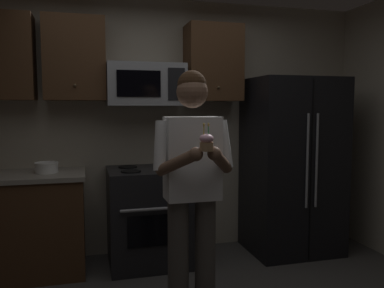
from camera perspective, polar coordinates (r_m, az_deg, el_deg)
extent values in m
cube|color=#B7AD99|center=(4.18, -5.13, 2.46)|extent=(4.40, 0.10, 2.60)
cube|color=black|center=(3.91, -6.23, -10.26)|extent=(0.76, 0.66, 0.92)
cube|color=black|center=(3.60, -5.39, -12.28)|extent=(0.48, 0.01, 0.28)
cylinder|color=#99999E|center=(3.52, -5.35, -9.29)|extent=(0.60, 0.03, 0.03)
cylinder|color=black|center=(3.65, -8.77, -3.91)|extent=(0.18, 0.18, 0.01)
cylinder|color=black|center=(3.70, -3.21, -3.71)|extent=(0.18, 0.18, 0.01)
cylinder|color=black|center=(3.92, -9.22, -3.27)|extent=(0.18, 0.18, 0.01)
cylinder|color=black|center=(3.98, -4.04, -3.10)|extent=(0.18, 0.18, 0.01)
cube|color=#9EA0A5|center=(3.89, -6.69, 8.42)|extent=(0.74, 0.40, 0.40)
cube|color=black|center=(3.67, -7.63, 8.60)|extent=(0.40, 0.01, 0.24)
cube|color=black|center=(3.74, -2.24, 8.58)|extent=(0.16, 0.01, 0.30)
cube|color=black|center=(4.27, 14.16, -3.03)|extent=(0.90, 0.72, 1.80)
cylinder|color=gray|center=(3.91, 16.23, -2.35)|extent=(0.02, 0.02, 0.90)
cylinder|color=gray|center=(3.96, 17.47, -2.29)|extent=(0.02, 0.02, 0.90)
cube|color=black|center=(3.95, 16.74, -3.74)|extent=(0.01, 0.01, 1.74)
cube|color=#4C301C|center=(3.92, -16.49, 11.60)|extent=(0.55, 0.34, 0.76)
sphere|color=brown|center=(3.72, -16.46, 8.08)|extent=(0.03, 0.03, 0.03)
cube|color=#4C301C|center=(4.12, 3.05, 11.49)|extent=(0.55, 0.34, 0.76)
sphere|color=brown|center=(3.93, 3.86, 8.12)|extent=(0.03, 0.03, 0.03)
cube|color=#4C301C|center=(3.96, -25.57, -10.85)|extent=(1.40, 0.62, 0.88)
cube|color=gray|center=(3.86, -25.84, -4.26)|extent=(1.44, 0.66, 0.04)
cylinder|color=white|center=(3.79, -20.15, -3.23)|extent=(0.20, 0.20, 0.09)
torus|color=white|center=(3.79, -20.18, -2.56)|extent=(0.21, 0.21, 0.01)
cylinder|color=#4C4742|center=(2.94, -1.98, -16.17)|extent=(0.15, 0.15, 0.86)
cylinder|color=#4C4742|center=(2.99, 1.90, -15.81)|extent=(0.15, 0.15, 0.86)
cube|color=white|center=(2.78, -0.02, -2.05)|extent=(0.38, 0.22, 0.58)
sphere|color=brown|center=(2.76, -0.02, 7.46)|extent=(0.22, 0.22, 0.22)
sphere|color=#382314|center=(2.77, -0.08, 8.48)|extent=(0.20, 0.20, 0.20)
cylinder|color=white|center=(2.69, -4.49, -0.28)|extent=(0.15, 0.18, 0.35)
cylinder|color=brown|center=(2.56, -2.17, -2.72)|extent=(0.26, 0.33, 0.21)
sphere|color=brown|center=(2.45, 0.56, -1.47)|extent=(0.09, 0.09, 0.09)
cylinder|color=white|center=(2.81, 4.57, -0.05)|extent=(0.15, 0.18, 0.35)
cylinder|color=brown|center=(2.65, 4.18, -2.48)|extent=(0.26, 0.33, 0.21)
sphere|color=brown|center=(2.49, 3.22, -1.38)|extent=(0.09, 0.09, 0.09)
cylinder|color=#A87F56|center=(2.45, 2.04, -0.38)|extent=(0.08, 0.08, 0.06)
ellipsoid|color=#F2B2CC|center=(2.44, 2.04, 0.78)|extent=(0.09, 0.09, 0.06)
cylinder|color=#4CBF66|center=(2.44, 2.38, 1.90)|extent=(0.01, 0.01, 0.06)
ellipsoid|color=#FFD159|center=(2.44, 2.38, 2.78)|extent=(0.01, 0.01, 0.02)
cylinder|color=#F2D84C|center=(2.43, 1.71, 1.89)|extent=(0.01, 0.01, 0.06)
ellipsoid|color=#FFD159|center=(2.43, 1.72, 2.77)|extent=(0.01, 0.01, 0.02)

